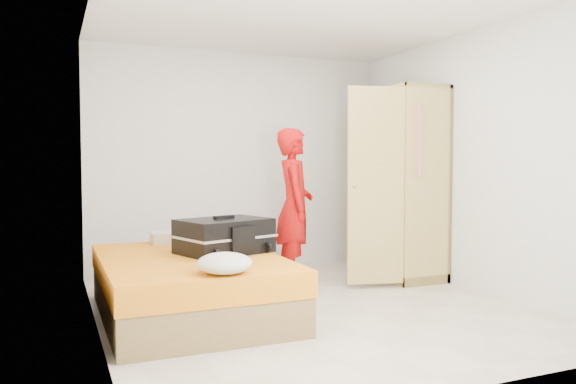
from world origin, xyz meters
name	(u,v)px	position (x,y,z in m)	size (l,w,h in m)	color
room	(311,161)	(0.00, 0.00, 1.30)	(4.00, 4.02, 2.60)	beige
bed	(190,285)	(-1.05, 0.16, 0.25)	(1.42, 2.02, 0.50)	olive
wardrobe	(395,188)	(1.45, 0.86, 1.00)	(1.16, 1.20, 2.10)	tan
person	(294,206)	(0.26, 0.96, 0.82)	(0.60, 0.39, 1.65)	red
suitcase	(224,236)	(-0.73, 0.22, 0.65)	(0.89, 0.76, 0.33)	black
round_cushion	(225,263)	(-0.99, -0.68, 0.57)	(0.39, 0.39, 0.15)	beige
pillow	(181,237)	(-0.93, 1.01, 0.55)	(0.58, 0.29, 0.10)	beige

